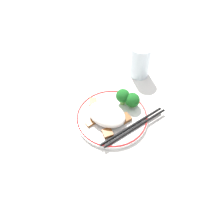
{
  "coord_description": "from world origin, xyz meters",
  "views": [
    {
      "loc": [
        0.21,
        -0.33,
        0.52
      ],
      "look_at": [
        0.0,
        0.0,
        0.03
      ],
      "focal_mm": 35.0,
      "sensor_mm": 36.0,
      "label": 1
    }
  ],
  "objects_px": {
    "chopsticks": "(134,127)",
    "drinking_glass": "(140,62)",
    "plate": "(112,117)",
    "broccoli_back_center": "(122,95)",
    "broccoli_back_left": "(132,100)"
  },
  "relations": [
    {
      "from": "broccoli_back_left",
      "to": "drinking_glass",
      "type": "distance_m",
      "value": 0.16
    },
    {
      "from": "plate",
      "to": "broccoli_back_left",
      "type": "xyz_separation_m",
      "value": [
        0.03,
        0.07,
        0.03
      ]
    },
    {
      "from": "plate",
      "to": "broccoli_back_center",
      "type": "distance_m",
      "value": 0.07
    },
    {
      "from": "chopsticks",
      "to": "drinking_glass",
      "type": "relative_size",
      "value": 1.88
    },
    {
      "from": "chopsticks",
      "to": "drinking_glass",
      "type": "height_order",
      "value": "drinking_glass"
    },
    {
      "from": "broccoli_back_left",
      "to": "drinking_glass",
      "type": "height_order",
      "value": "drinking_glass"
    },
    {
      "from": "plate",
      "to": "drinking_glass",
      "type": "bearing_deg",
      "value": 96.98
    },
    {
      "from": "plate",
      "to": "broccoli_back_left",
      "type": "height_order",
      "value": "broccoli_back_left"
    },
    {
      "from": "broccoli_back_center",
      "to": "drinking_glass",
      "type": "xyz_separation_m",
      "value": [
        -0.02,
        0.16,
        0.01
      ]
    },
    {
      "from": "chopsticks",
      "to": "plate",
      "type": "bearing_deg",
      "value": 179.45
    },
    {
      "from": "broccoli_back_left",
      "to": "drinking_glass",
      "type": "xyz_separation_m",
      "value": [
        -0.06,
        0.15,
        0.02
      ]
    },
    {
      "from": "plate",
      "to": "broccoli_back_center",
      "type": "xyz_separation_m",
      "value": [
        -0.0,
        0.06,
        0.04
      ]
    },
    {
      "from": "plate",
      "to": "drinking_glass",
      "type": "height_order",
      "value": "drinking_glass"
    },
    {
      "from": "broccoli_back_left",
      "to": "chopsticks",
      "type": "bearing_deg",
      "value": -56.53
    },
    {
      "from": "broccoli_back_left",
      "to": "plate",
      "type": "bearing_deg",
      "value": -114.35
    }
  ]
}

